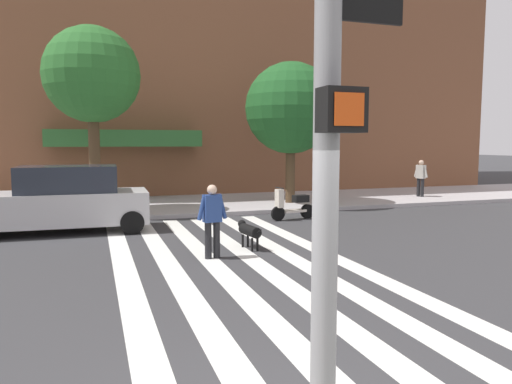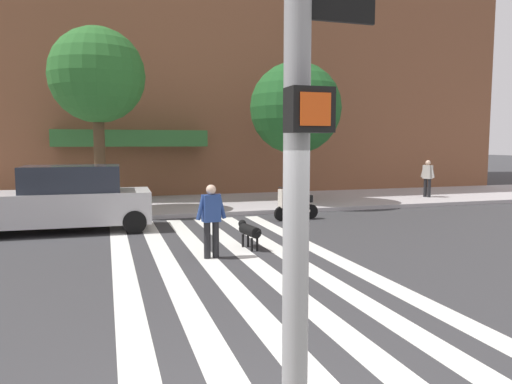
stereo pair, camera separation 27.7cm
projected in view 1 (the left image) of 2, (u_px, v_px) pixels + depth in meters
name	position (u px, v px, depth m)	size (l,w,h in m)	color
ground_plane	(166.00, 268.00, 9.92)	(160.00, 160.00, 0.00)	#353538
sidewalk_far	(131.00, 207.00, 18.75)	(80.00, 6.00, 0.15)	#ABA6A7
crosswalk_stripes	(233.00, 262.00, 10.38)	(4.95, 12.16, 0.01)	silver
parked_car_behind_first	(64.00, 200.00, 13.78)	(4.78, 2.09, 1.90)	#B6B5B6
parked_scooter	(293.00, 205.00, 16.10)	(1.63, 0.56, 1.11)	black
street_tree_nearest	(92.00, 76.00, 16.71)	(3.32, 3.32, 6.42)	#4C3823
street_tree_middle	(291.00, 109.00, 19.23)	(3.64, 3.64, 5.61)	#4C3823
pedestrian_dog_walker	(212.00, 217.00, 10.62)	(0.71, 0.29, 1.64)	black
dog_on_leash	(249.00, 231.00, 11.65)	(0.36, 1.14, 0.65)	black
pedestrian_bystander	(421.00, 176.00, 21.65)	(0.34, 0.70, 1.64)	black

